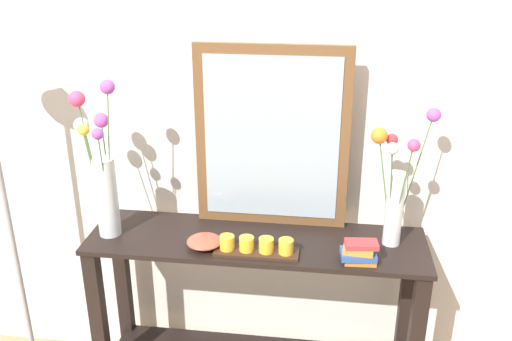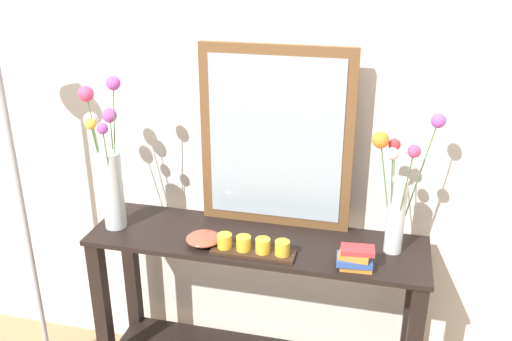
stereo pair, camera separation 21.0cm
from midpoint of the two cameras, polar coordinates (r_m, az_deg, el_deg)
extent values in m
cube|color=silver|center=(2.31, 4.42, 8.17)|extent=(6.40, 0.08, 2.70)
cube|color=black|center=(2.24, 2.71, -7.23)|extent=(1.34, 0.36, 0.02)
cube|color=black|center=(2.53, -12.80, -15.07)|extent=(0.06, 0.06, 0.80)
cube|color=black|center=(2.74, -10.16, -11.58)|extent=(0.06, 0.06, 0.80)
cube|color=black|center=(2.57, 17.60, -14.98)|extent=(0.06, 0.06, 0.80)
cube|color=brown|center=(2.21, 4.75, 3.15)|extent=(0.61, 0.03, 0.74)
cube|color=#9EADB7|center=(2.19, 4.69, 3.03)|extent=(0.53, 0.00, 0.66)
cylinder|color=silver|center=(2.30, -11.82, -2.06)|extent=(0.09, 0.09, 0.32)
cylinder|color=#4C753D|center=(2.32, -12.83, -0.13)|extent=(0.09, 0.06, 0.41)
sphere|color=silver|center=(2.30, -13.90, 4.97)|extent=(0.06, 0.06, 0.06)
cylinder|color=#4C753D|center=(2.22, -11.52, 1.32)|extent=(0.04, 0.02, 0.58)
sphere|color=#B24CB7|center=(2.14, -11.54, 8.64)|extent=(0.05, 0.05, 0.05)
cylinder|color=#4C753D|center=(2.30, -11.61, 0.02)|extent=(0.04, 0.08, 0.43)
sphere|color=#B24CB7|center=(2.27, -12.08, 5.44)|extent=(0.06, 0.06, 0.06)
cylinder|color=#4C753D|center=(2.27, -12.71, -0.50)|extent=(0.06, 0.02, 0.42)
sphere|color=yellow|center=(2.20, -13.84, 4.56)|extent=(0.04, 0.04, 0.04)
cylinder|color=#4C753D|center=(2.28, -12.93, 0.96)|extent=(0.09, 0.05, 0.53)
sphere|color=#EA4275|center=(2.24, -14.27, 7.51)|extent=(0.06, 0.06, 0.06)
cylinder|color=#4C753D|center=(2.24, -11.98, -0.78)|extent=(0.01, 0.06, 0.42)
sphere|color=#B24CB7|center=(2.14, -12.63, 4.13)|extent=(0.04, 0.04, 0.04)
cylinder|color=silver|center=(2.17, 16.72, -4.50)|extent=(0.07, 0.07, 0.30)
cylinder|color=#4C753D|center=(2.13, 15.85, -2.50)|extent=(0.08, 0.02, 0.42)
sphere|color=orange|center=(2.05, 15.41, 2.94)|extent=(0.06, 0.06, 0.06)
cylinder|color=#4C753D|center=(2.16, 16.49, -2.58)|extent=(0.03, 0.02, 0.40)
sphere|color=red|center=(2.09, 16.70, 2.48)|extent=(0.04, 0.04, 0.04)
cylinder|color=#4C753D|center=(2.12, 16.34, -3.13)|extent=(0.03, 0.06, 0.39)
sphere|color=silver|center=(2.01, 16.61, 1.57)|extent=(0.04, 0.04, 0.04)
cylinder|color=#4C753D|center=(2.15, 18.59, -1.58)|extent=(0.11, 0.05, 0.49)
sphere|color=#B24CB7|center=(2.09, 20.80, 4.70)|extent=(0.05, 0.05, 0.05)
cylinder|color=#4C753D|center=(2.10, 17.41, -3.13)|extent=(0.04, 0.06, 0.41)
sphere|color=#EA4275|center=(2.00, 18.67, 1.80)|extent=(0.05, 0.05, 0.05)
cube|color=#382316|center=(2.13, 2.56, -8.34)|extent=(0.32, 0.09, 0.01)
cylinder|color=gold|center=(2.14, -0.37, -7.21)|extent=(0.06, 0.06, 0.05)
cylinder|color=gold|center=(2.12, 1.59, -7.45)|extent=(0.06, 0.06, 0.05)
cylinder|color=gold|center=(2.11, 3.57, -7.67)|extent=(0.06, 0.06, 0.05)
cylinder|color=gold|center=(2.10, 5.58, -7.89)|extent=(0.06, 0.06, 0.05)
cylinder|color=#B24C38|center=(2.19, -2.59, -7.43)|extent=(0.05, 0.05, 0.01)
ellipsoid|color=#B24C38|center=(2.18, -2.60, -6.97)|extent=(0.14, 0.14, 0.03)
cube|color=orange|center=(2.10, 12.98, -9.33)|extent=(0.12, 0.10, 0.02)
cube|color=#2D519E|center=(2.09, 12.84, -8.93)|extent=(0.13, 0.10, 0.02)
cube|color=orange|center=(2.07, 12.85, -8.45)|extent=(0.11, 0.08, 0.02)
cube|color=#C63338|center=(2.06, 13.19, -7.94)|extent=(0.12, 0.08, 0.02)
cylinder|color=#9E9EA3|center=(2.58, -20.19, -5.29)|extent=(0.02, 0.02, 1.51)
camera|label=1|loc=(0.11, -87.14, 1.20)|focal=39.47mm
camera|label=2|loc=(0.11, 92.86, -1.20)|focal=39.47mm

